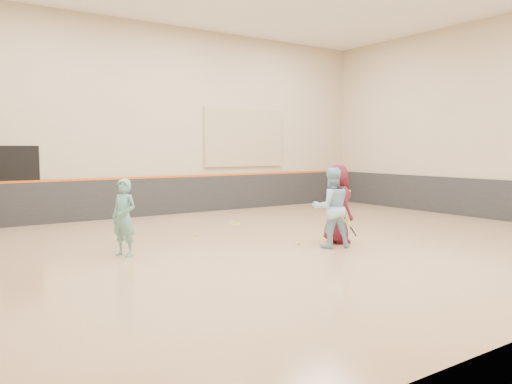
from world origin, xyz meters
TOP-DOWN VIEW (x-y plane):
  - room at (0.00, 0.00)m, footprint 15.04×12.04m
  - wainscot_back at (0.00, 5.97)m, footprint 14.90×0.04m
  - wainscot_right at (7.47, 0.00)m, footprint 0.04×11.90m
  - accent_stripe at (0.00, 5.96)m, footprint 14.90×0.03m
  - acoustic_panel at (2.80, 5.95)m, footprint 3.20×0.08m
  - doorway at (-4.50, 5.98)m, footprint 1.10×0.05m
  - girl at (-3.41, 0.70)m, footprint 0.59×0.67m
  - instructor at (0.56, -0.96)m, footprint 1.02×0.93m
  - young_man at (1.05, -0.62)m, footprint 0.72×0.96m
  - held_racket at (0.71, -1.23)m, footprint 0.42×0.42m
  - spare_racket at (0.61, 3.07)m, footprint 0.69×0.69m
  - ball_under_racket at (0.17, -0.35)m, footprint 0.07×0.07m
  - ball_in_hand at (1.25, -0.79)m, footprint 0.07×0.07m
  - ball_beside_spare at (-1.21, 1.87)m, footprint 0.07×0.07m

SIDE VIEW (x-z plane):
  - ball_under_racket at x=0.17m, z-range 0.00..0.07m
  - ball_beside_spare at x=-1.21m, z-range 0.00..0.07m
  - spare_racket at x=0.61m, z-range 0.00..0.12m
  - wainscot_back at x=0.00m, z-range 0.00..1.20m
  - wainscot_right at x=7.47m, z-range 0.00..1.20m
  - held_racket at x=0.71m, z-range 0.34..0.94m
  - girl at x=-3.41m, z-range 0.00..1.53m
  - room at x=0.00m, z-range -2.30..3.92m
  - instructor at x=0.56m, z-range 0.00..1.72m
  - young_man at x=1.05m, z-range 0.00..1.77m
  - doorway at x=-4.50m, z-range 0.00..2.20m
  - ball_in_hand at x=1.25m, z-range 1.13..1.20m
  - accent_stripe at x=0.00m, z-range 1.19..1.25m
  - acoustic_panel at x=2.80m, z-range 1.50..3.50m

